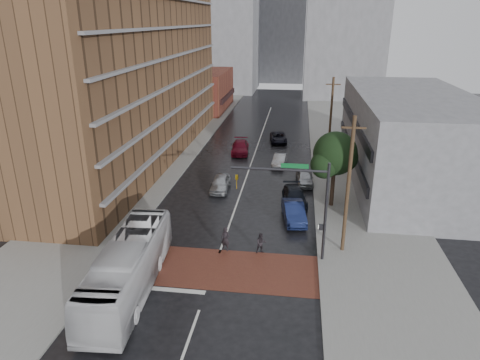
% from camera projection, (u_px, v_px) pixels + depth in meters
% --- Properties ---
extents(ground, '(160.00, 160.00, 0.00)m').
position_uv_depth(ground, '(213.00, 272.00, 28.51)').
color(ground, black).
rests_on(ground, ground).
extents(crosswalk, '(14.00, 5.00, 0.02)m').
position_uv_depth(crosswalk, '(214.00, 268.00, 28.97)').
color(crosswalk, brown).
rests_on(crosswalk, ground).
extents(sidewalk_west, '(9.00, 90.00, 0.15)m').
position_uv_depth(sidewalk_west, '(161.00, 154.00, 53.12)').
color(sidewalk_west, gray).
rests_on(sidewalk_west, ground).
extents(sidewalk_east, '(9.00, 90.00, 0.15)m').
position_uv_depth(sidewalk_east, '(350.00, 162.00, 50.21)').
color(sidewalk_east, gray).
rests_on(sidewalk_east, ground).
extents(apartment_block, '(10.00, 44.00, 28.00)m').
position_uv_depth(apartment_block, '(128.00, 37.00, 47.60)').
color(apartment_block, brown).
rests_on(apartment_block, ground).
extents(storefront_west, '(8.00, 16.00, 7.00)m').
position_uv_depth(storefront_west, '(205.00, 90.00, 78.86)').
color(storefront_west, brown).
rests_on(storefront_west, ground).
extents(building_east, '(11.00, 26.00, 9.00)m').
position_uv_depth(building_east, '(409.00, 138.00, 43.38)').
color(building_east, gray).
rests_on(building_east, ground).
extents(distant_tower_west, '(18.00, 16.00, 32.00)m').
position_uv_depth(distant_tower_west, '(217.00, 18.00, 96.96)').
color(distant_tower_west, gray).
rests_on(distant_tower_west, ground).
extents(distant_tower_east, '(16.00, 14.00, 36.00)m').
position_uv_depth(distant_tower_east, '(347.00, 8.00, 87.14)').
color(distant_tower_east, gray).
rests_on(distant_tower_east, ground).
extents(distant_tower_center, '(12.00, 10.00, 24.00)m').
position_uv_depth(distant_tower_center, '(282.00, 35.00, 112.36)').
color(distant_tower_center, gray).
rests_on(distant_tower_center, ground).
extents(street_tree, '(4.20, 4.10, 6.90)m').
position_uv_depth(street_tree, '(335.00, 156.00, 36.92)').
color(street_tree, '#332319').
rests_on(street_tree, ground).
extents(signal_mast, '(6.50, 0.30, 7.20)m').
position_uv_depth(signal_mast, '(305.00, 197.00, 28.42)').
color(signal_mast, '#2D2D33').
rests_on(signal_mast, ground).
extents(utility_pole_near, '(1.60, 0.26, 10.00)m').
position_uv_depth(utility_pole_near, '(348.00, 186.00, 29.30)').
color(utility_pole_near, '#473321').
rests_on(utility_pole_near, ground).
extents(utility_pole_far, '(1.60, 0.26, 10.00)m').
position_uv_depth(utility_pole_far, '(330.00, 121.00, 47.84)').
color(utility_pole_far, '#473321').
rests_on(utility_pole_far, ground).
extents(transit_bus, '(3.55, 11.86, 3.26)m').
position_uv_depth(transit_bus, '(129.00, 267.00, 26.16)').
color(transit_bus, silver).
rests_on(transit_bus, ground).
extents(pedestrian_a, '(0.76, 0.60, 1.85)m').
position_uv_depth(pedestrian_a, '(225.00, 239.00, 30.92)').
color(pedestrian_a, black).
rests_on(pedestrian_a, ground).
extents(pedestrian_b, '(0.91, 0.81, 1.55)m').
position_uv_depth(pedestrian_b, '(261.00, 243.00, 30.65)').
color(pedestrian_b, black).
rests_on(pedestrian_b, ground).
extents(car_travel_a, '(1.79, 4.29, 1.45)m').
position_uv_depth(car_travel_a, '(220.00, 183.00, 42.02)').
color(car_travel_a, '#B5B9BE').
rests_on(car_travel_a, ground).
extents(car_travel_b, '(1.76, 4.04, 1.29)m').
position_uv_depth(car_travel_b, '(280.00, 160.00, 49.12)').
color(car_travel_b, '#AAAEB2').
rests_on(car_travel_b, ground).
extents(car_travel_c, '(2.50, 5.25, 1.48)m').
position_uv_depth(car_travel_c, '(240.00, 147.00, 53.76)').
color(car_travel_c, maroon).
rests_on(car_travel_c, ground).
extents(suv_travel, '(2.71, 4.91, 1.30)m').
position_uv_depth(suv_travel, '(278.00, 137.00, 58.52)').
color(suv_travel, black).
rests_on(suv_travel, ground).
extents(car_parked_near, '(2.34, 4.88, 1.54)m').
position_uv_depth(car_parked_near, '(294.00, 212.00, 35.63)').
color(car_parked_near, '#151F4A').
rests_on(car_parked_near, ground).
extents(car_parked_mid, '(2.65, 5.03, 1.39)m').
position_uv_depth(car_parked_mid, '(295.00, 197.00, 38.92)').
color(car_parked_mid, black).
rests_on(car_parked_mid, ground).
extents(car_parked_far, '(1.98, 4.18, 1.38)m').
position_uv_depth(car_parked_far, '(305.00, 178.00, 43.59)').
color(car_parked_far, '#A1A5A9').
rests_on(car_parked_far, ground).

